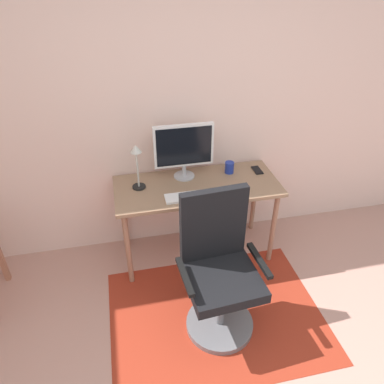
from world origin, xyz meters
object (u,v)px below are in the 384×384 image
(coffee_cup, at_px, (229,167))
(cell_phone, at_px, (257,170))
(keyboard, at_px, (192,196))
(desk_lamp, at_px, (137,160))
(office_chair, at_px, (219,275))
(computer_mouse, at_px, (231,189))
(monitor, at_px, (184,148))
(desk, at_px, (197,193))

(coffee_cup, xyz_separation_m, cell_phone, (0.25, -0.02, -0.05))
(keyboard, distance_m, desk_lamp, 0.52)
(office_chair, bearing_deg, computer_mouse, 62.55)
(monitor, height_order, desk_lamp, monitor)
(desk, height_order, office_chair, office_chair)
(desk, bearing_deg, coffee_cup, 23.34)
(computer_mouse, height_order, desk_lamp, desk_lamp)
(office_chair, bearing_deg, keyboard, 92.07)
(keyboard, relative_size, desk_lamp, 1.11)
(desk, distance_m, computer_mouse, 0.31)
(office_chair, bearing_deg, monitor, 89.79)
(desk, height_order, coffee_cup, coffee_cup)
(monitor, height_order, computer_mouse, monitor)
(keyboard, distance_m, computer_mouse, 0.33)
(desk, distance_m, desk_lamp, 0.59)
(monitor, xyz_separation_m, office_chair, (0.06, -0.93, -0.56))
(desk, distance_m, monitor, 0.40)
(coffee_cup, relative_size, desk_lamp, 0.26)
(desk, xyz_separation_m, cell_phone, (0.58, 0.12, 0.09))
(desk, xyz_separation_m, coffee_cup, (0.32, 0.14, 0.14))
(cell_phone, bearing_deg, office_chair, -124.84)
(computer_mouse, bearing_deg, cell_phone, 39.65)
(keyboard, relative_size, computer_mouse, 4.13)
(cell_phone, height_order, desk_lamp, desk_lamp)
(computer_mouse, bearing_deg, desk, 148.10)
(desk_lamp, bearing_deg, keyboard, -30.38)
(desk, relative_size, office_chair, 1.26)
(coffee_cup, bearing_deg, office_chair, -110.58)
(desk, bearing_deg, monitor, 117.51)
(keyboard, relative_size, coffee_cup, 4.24)
(computer_mouse, bearing_deg, keyboard, -176.95)
(desk, xyz_separation_m, office_chair, (-0.02, -0.77, -0.19))
(keyboard, xyz_separation_m, desk_lamp, (-0.40, 0.23, 0.25))
(desk, bearing_deg, keyboard, -115.89)
(monitor, bearing_deg, desk, -62.49)
(cell_phone, bearing_deg, coffee_cup, 173.93)
(office_chair, bearing_deg, desk_lamp, 114.98)
(desk, xyz_separation_m, monitor, (-0.08, 0.16, 0.36))
(desk_lamp, bearing_deg, coffee_cup, 5.59)
(monitor, distance_m, desk_lamp, 0.41)
(desk_lamp, bearing_deg, monitor, 13.36)
(keyboard, height_order, coffee_cup, coffee_cup)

